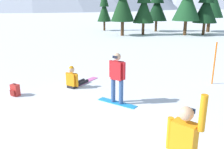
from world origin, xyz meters
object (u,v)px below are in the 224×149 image
(snowboarder_midground, at_px, (117,77))
(pine_tree_young, at_px, (144,5))
(snowboarder_background, at_px, (75,79))
(backpack_red, at_px, (15,90))
(pine_tree_broad, at_px, (157,4))
(pine_tree_tall, at_px, (206,4))
(trail_marker_pole, at_px, (214,63))
(pine_tree_slender, at_px, (104,8))
(snowboarder_foreground, at_px, (183,149))

(snowboarder_midground, distance_m, pine_tree_young, 20.16)
(snowboarder_background, bearing_deg, backpack_red, -147.93)
(snowboarder_midground, xyz_separation_m, pine_tree_young, (1.56, 19.96, 2.37))
(pine_tree_broad, bearing_deg, pine_tree_young, -114.75)
(pine_tree_young, bearing_deg, snowboarder_midground, -94.47)
(backpack_red, bearing_deg, snowboarder_midground, -5.57)
(snowboarder_background, distance_m, pine_tree_tall, 21.76)
(snowboarder_background, height_order, pine_tree_broad, pine_tree_broad)
(snowboarder_midground, relative_size, snowboarder_background, 1.01)
(snowboarder_midground, height_order, pine_tree_broad, pine_tree_broad)
(snowboarder_background, distance_m, backpack_red, 2.35)
(snowboarder_midground, height_order, trail_marker_pole, trail_marker_pole)
(trail_marker_pole, height_order, pine_tree_young, pine_tree_young)
(snowboarder_background, distance_m, pine_tree_slender, 22.77)
(snowboarder_foreground, distance_m, pine_tree_tall, 25.74)
(snowboarder_foreground, xyz_separation_m, pine_tree_broad, (1.93, 27.88, 2.40))
(pine_tree_broad, bearing_deg, snowboarder_background, -103.21)
(snowboarder_midground, height_order, pine_tree_slender, pine_tree_slender)
(pine_tree_broad, height_order, pine_tree_tall, pine_tree_tall)
(pine_tree_slender, bearing_deg, snowboarder_background, -86.20)
(backpack_red, relative_size, pine_tree_young, 0.08)
(pine_tree_tall, bearing_deg, pine_tree_slender, 162.88)
(snowboarder_background, distance_m, pine_tree_broad, 22.98)
(pine_tree_broad, xyz_separation_m, pine_tree_tall, (5.07, -3.23, 0.00))
(backpack_red, bearing_deg, pine_tree_broad, 72.92)
(snowboarder_background, relative_size, backpack_red, 3.72)
(pine_tree_slender, bearing_deg, trail_marker_pole, -71.34)
(pine_tree_young, height_order, pine_tree_broad, pine_tree_broad)
(backpack_red, distance_m, pine_tree_slender, 23.98)
(pine_tree_slender, bearing_deg, pine_tree_broad, -3.34)
(pine_tree_broad, distance_m, pine_tree_tall, 6.01)
(backpack_red, distance_m, pine_tree_broad, 24.70)
(snowboarder_background, height_order, trail_marker_pole, trail_marker_pole)
(trail_marker_pole, bearing_deg, snowboarder_foreground, -111.24)
(snowboarder_foreground, xyz_separation_m, pine_tree_tall, (7.00, 24.65, 2.40))
(snowboarder_background, bearing_deg, pine_tree_tall, 61.53)
(snowboarder_background, height_order, pine_tree_young, pine_tree_young)
(snowboarder_background, height_order, pine_tree_tall, pine_tree_tall)
(pine_tree_young, bearing_deg, backpack_red, -105.48)
(snowboarder_midground, bearing_deg, pine_tree_tall, 67.79)
(backpack_red, xyz_separation_m, pine_tree_broad, (7.19, 23.42, 3.13))
(snowboarder_midground, distance_m, pine_tree_slender, 24.51)
(trail_marker_pole, xyz_separation_m, pine_tree_tall, (4.45, 18.07, 2.44))
(snowboarder_foreground, relative_size, pine_tree_slender, 0.37)
(trail_marker_pole, bearing_deg, snowboarder_midground, -147.75)
(snowboarder_background, bearing_deg, trail_marker_pole, 8.50)
(snowboarder_foreground, bearing_deg, pine_tree_young, 89.61)
(snowboarder_background, relative_size, pine_tree_broad, 0.29)
(trail_marker_pole, xyz_separation_m, pine_tree_young, (-2.39, 17.47, 2.40))
(backpack_red, height_order, pine_tree_slender, pine_tree_slender)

